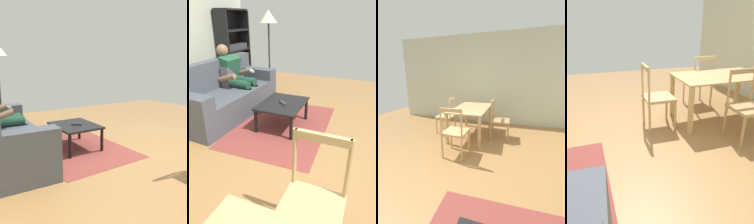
# 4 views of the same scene
# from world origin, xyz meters

# --- Properties ---
(ground_plane) EXTENTS (8.38, 8.38, 0.00)m
(ground_plane) POSITION_xyz_m (0.00, 0.00, 0.00)
(ground_plane) COLOR #9E7042
(dining_table) EXTENTS (1.39, 0.82, 0.72)m
(dining_table) POSITION_xyz_m (-1.95, -0.12, 0.61)
(dining_table) COLOR tan
(dining_table) RESTS_ON ground_plane
(dining_chair_near_wall) EXTENTS (0.42, 0.42, 0.92)m
(dining_chair_near_wall) POSITION_xyz_m (-1.95, 0.56, 0.45)
(dining_chair_near_wall) COLOR tan
(dining_chair_near_wall) RESTS_ON ground_plane
(dining_chair_facing_couch) EXTENTS (0.42, 0.42, 0.94)m
(dining_chair_facing_couch) POSITION_xyz_m (-0.93, -0.12, 0.46)
(dining_chair_facing_couch) COLOR tan
(dining_chair_facing_couch) RESTS_ON ground_plane
(dining_chair_by_doorway) EXTENTS (0.45, 0.45, 0.93)m
(dining_chair_by_doorway) POSITION_xyz_m (-1.95, -0.80, 0.45)
(dining_chair_by_doorway) COLOR #D1B27F
(dining_chair_by_doorway) RESTS_ON ground_plane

